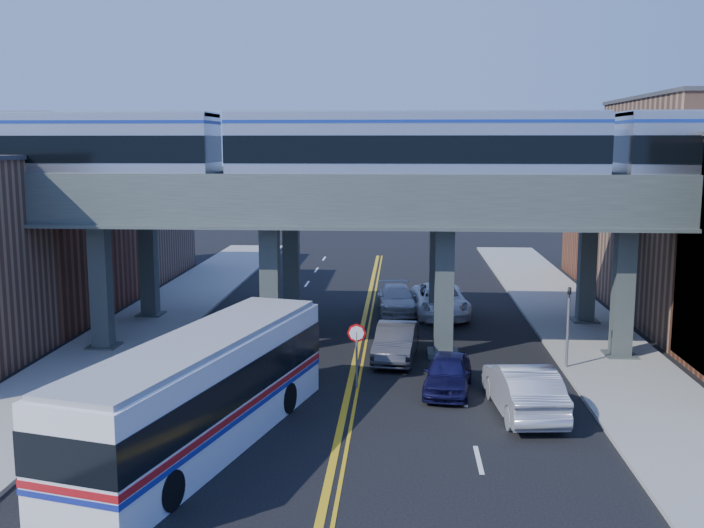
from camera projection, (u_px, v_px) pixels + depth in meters
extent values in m
plane|color=black|center=(344.00, 413.00, 28.51)|extent=(120.00, 120.00, 0.00)
cube|color=gray|center=(129.00, 338.00, 39.09)|extent=(5.00, 70.00, 0.16)
cube|color=gray|center=(597.00, 346.00, 37.63)|extent=(5.00, 70.00, 0.16)
cube|color=brown|center=(41.00, 218.00, 44.61)|extent=(8.00, 14.00, 11.00)
cube|color=brown|center=(123.00, 221.00, 57.66)|extent=(8.00, 10.00, 8.00)
cube|color=brown|center=(635.00, 217.00, 55.25)|extent=(8.00, 10.00, 9.00)
cube|color=#404A46|center=(101.00, 288.00, 36.70)|extent=(0.85, 0.85, 6.00)
cube|color=#404A46|center=(270.00, 290.00, 36.19)|extent=(0.85, 0.85, 6.00)
cube|color=#404A46|center=(444.00, 292.00, 35.69)|extent=(0.85, 0.85, 6.00)
cube|color=#404A46|center=(623.00, 294.00, 35.18)|extent=(0.85, 0.85, 6.00)
cube|color=#404943|center=(357.00, 210.00, 35.37)|extent=(52.00, 3.60, 1.40)
cube|color=#404A46|center=(149.00, 265.00, 43.60)|extent=(0.85, 0.85, 6.00)
cube|color=#404A46|center=(291.00, 266.00, 43.09)|extent=(0.85, 0.85, 6.00)
cube|color=#404A46|center=(437.00, 268.00, 42.59)|extent=(0.85, 0.85, 6.00)
cube|color=#404A46|center=(587.00, 269.00, 42.08)|extent=(0.85, 0.85, 6.00)
cube|color=#404943|center=(364.00, 199.00, 42.27)|extent=(52.00, 3.60, 1.40)
cube|color=black|center=(151.00, 191.00, 35.84)|extent=(2.39, 2.39, 0.27)
cube|color=#A7A8B0|center=(36.00, 150.00, 35.88)|extent=(16.51, 3.15, 3.48)
cube|color=black|center=(36.00, 146.00, 35.86)|extent=(16.53, 3.21, 1.20)
cube|color=black|center=(297.00, 192.00, 35.41)|extent=(2.39, 2.39, 0.27)
cube|color=black|center=(533.00, 193.00, 34.74)|extent=(2.39, 2.39, 0.27)
cube|color=#A7A8B0|center=(414.00, 150.00, 34.79)|extent=(16.51, 3.15, 3.48)
cube|color=black|center=(414.00, 147.00, 34.77)|extent=(16.53, 3.21, 1.20)
cube|color=black|center=(689.00, 193.00, 34.32)|extent=(2.39, 2.39, 0.27)
cylinder|color=slate|center=(357.00, 360.00, 31.27)|extent=(0.09, 0.09, 2.30)
cylinder|color=red|center=(357.00, 333.00, 31.10)|extent=(0.76, 0.04, 0.76)
cylinder|color=slate|center=(568.00, 334.00, 33.60)|extent=(0.12, 0.12, 3.20)
imported|color=black|center=(570.00, 287.00, 33.28)|extent=(0.15, 0.18, 0.90)
cube|color=white|center=(202.00, 395.00, 25.16)|extent=(6.18, 13.69, 3.46)
cube|color=black|center=(202.00, 381.00, 25.09)|extent=(6.25, 13.75, 1.17)
cube|color=#B21419|center=(203.00, 405.00, 25.21)|extent=(6.24, 13.74, 0.20)
cylinder|color=black|center=(126.00, 484.00, 21.31)|extent=(3.19, 1.84, 1.12)
cylinder|color=black|center=(253.00, 394.00, 28.86)|extent=(3.19, 1.84, 1.12)
imported|color=#100F38|center=(448.00, 373.00, 30.86)|extent=(2.30, 4.57, 1.49)
imported|color=#333336|center=(396.00, 342.00, 35.39)|extent=(2.18, 5.08, 1.63)
imported|color=white|center=(440.00, 300.00, 44.49)|extent=(3.33, 6.45, 1.74)
imported|color=silver|center=(397.00, 299.00, 45.35)|extent=(2.56, 5.37, 1.51)
imported|color=#A8A7AC|center=(523.00, 389.00, 28.33)|extent=(2.49, 5.77, 1.85)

